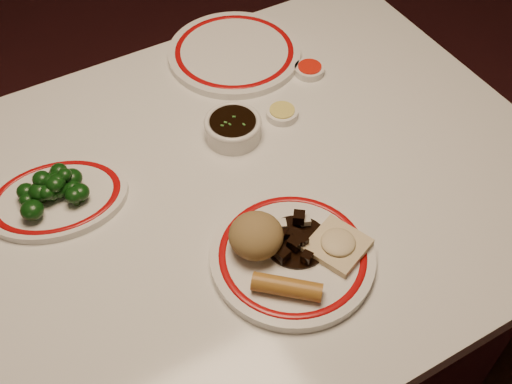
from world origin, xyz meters
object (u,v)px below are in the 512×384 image
object	(u,v)px
dining_table	(233,218)
fried_wonton	(338,245)
broccoli_plate	(57,198)
soy_bowl	(233,129)
main_plate	(292,256)
rice_mound	(256,236)
spring_roll	(287,287)
stirfry_heap	(293,238)
broccoli_pile	(53,188)

from	to	relation	value
dining_table	fried_wonton	distance (m)	0.26
broccoli_plate	soy_bowl	bearing A→B (deg)	-1.83
main_plate	fried_wonton	world-z (taller)	fried_wonton
main_plate	broccoli_plate	distance (m)	0.43
rice_mound	fried_wonton	bearing A→B (deg)	-30.67
rice_mound	spring_roll	size ratio (longest dim) A/B	0.82
stirfry_heap	soy_bowl	distance (m)	0.28
stirfry_heap	broccoli_plate	size ratio (longest dim) A/B	0.38
spring_roll	broccoli_pile	xyz separation A→B (m)	(-0.25, 0.37, 0.01)
soy_bowl	stirfry_heap	bearing A→B (deg)	-98.02
stirfry_heap	dining_table	bearing A→B (deg)	98.47
fried_wonton	main_plate	bearing A→B (deg)	158.63
main_plate	spring_roll	size ratio (longest dim) A/B	2.98
main_plate	broccoli_pile	size ratio (longest dim) A/B	2.70
dining_table	soy_bowl	xyz separation A→B (m)	(0.06, 0.11, 0.11)
dining_table	rice_mound	xyz separation A→B (m)	(-0.03, -0.15, 0.14)
spring_roll	stirfry_heap	xyz separation A→B (m)	(0.06, 0.08, -0.01)
dining_table	stirfry_heap	distance (m)	0.21
spring_roll	stirfry_heap	size ratio (longest dim) A/B	1.01
spring_roll	broccoli_plate	size ratio (longest dim) A/B	0.38
fried_wonton	broccoli_pile	bearing A→B (deg)	137.14
dining_table	stirfry_heap	bearing A→B (deg)	-81.53
main_plate	soy_bowl	bearing A→B (deg)	80.01
main_plate	dining_table	bearing A→B (deg)	93.56
fried_wonton	rice_mound	bearing A→B (deg)	149.33
dining_table	spring_roll	bearing A→B (deg)	-98.07
dining_table	rice_mound	bearing A→B (deg)	-102.84
dining_table	stirfry_heap	size ratio (longest dim) A/B	11.15
rice_mound	fried_wonton	xyz separation A→B (m)	(0.11, -0.07, -0.02)
broccoli_plate	broccoli_pile	world-z (taller)	broccoli_pile
rice_mound	spring_roll	distance (m)	0.10
spring_roll	dining_table	bearing A→B (deg)	33.58
spring_roll	soy_bowl	bearing A→B (deg)	26.11
spring_roll	broccoli_plate	distance (m)	0.45
stirfry_heap	soy_bowl	xyz separation A→B (m)	(0.04, 0.28, -0.01)
dining_table	spring_roll	xyz separation A→B (m)	(-0.03, -0.25, 0.12)
main_plate	soy_bowl	size ratio (longest dim) A/B	3.02
broccoli_plate	spring_roll	bearing A→B (deg)	-56.04
dining_table	broccoli_plate	size ratio (longest dim) A/B	4.20
soy_bowl	fried_wonton	bearing A→B (deg)	-87.22
main_plate	broccoli_pile	distance (m)	0.43
broccoli_pile	broccoli_plate	bearing A→B (deg)	93.95
broccoli_pile	soy_bowl	xyz separation A→B (m)	(0.35, -0.01, -0.02)
dining_table	main_plate	world-z (taller)	main_plate
main_plate	broccoli_plate	xyz separation A→B (m)	(-0.29, 0.31, -0.00)
rice_mound	broccoli_plate	world-z (taller)	rice_mound
soy_bowl	main_plate	bearing A→B (deg)	-99.99
fried_wonton	soy_bowl	bearing A→B (deg)	92.78
main_plate	spring_roll	world-z (taller)	spring_roll
broccoli_plate	dining_table	bearing A→B (deg)	-23.63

